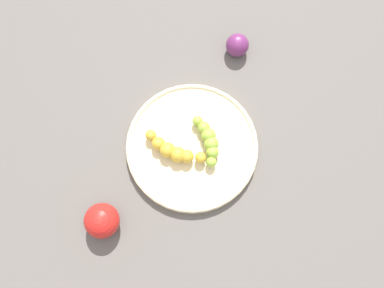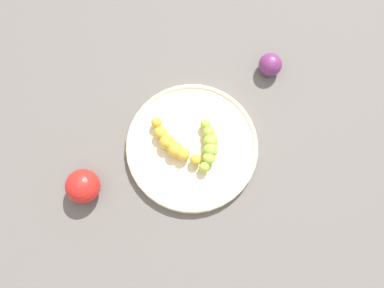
{
  "view_description": "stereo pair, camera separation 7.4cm",
  "coord_description": "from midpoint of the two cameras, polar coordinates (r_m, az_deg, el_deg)",
  "views": [
    {
      "loc": [
        0.08,
        -0.2,
        0.91
      ],
      "look_at": [
        0.0,
        0.0,
        0.04
      ],
      "focal_mm": 40.08,
      "sensor_mm": 36.0,
      "label": 1
    },
    {
      "loc": [
        0.14,
        -0.16,
        0.91
      ],
      "look_at": [
        0.0,
        0.0,
        0.04
      ],
      "focal_mm": 40.08,
      "sensor_mm": 36.0,
      "label": 2
    }
  ],
  "objects": [
    {
      "name": "plum_purple",
      "position": [
        0.99,
        12.5,
        9.93
      ],
      "size": [
        0.05,
        0.05,
        0.05
      ],
      "primitive_type": "sphere",
      "color": "#662659",
      "rests_on": "ground_plane"
    },
    {
      "name": "apple_red",
      "position": [
        0.9,
        -12.08,
        -5.91
      ],
      "size": [
        0.07,
        0.07,
        0.07
      ],
      "primitive_type": "sphere",
      "color": "red",
      "rests_on": "ground_plane"
    },
    {
      "name": "banana_spotted",
      "position": [
        0.9,
        -0.3,
        -0.43
      ],
      "size": [
        0.14,
        0.05,
        0.03
      ],
      "rotation": [
        0.0,
        0.0,
        4.66
      ],
      "color": "gold",
      "rests_on": "fruit_bowl"
    },
    {
      "name": "banana_green",
      "position": [
        0.9,
        4.59,
        -0.6
      ],
      "size": [
        0.08,
        0.09,
        0.03
      ],
      "rotation": [
        0.0,
        0.0,
        0.69
      ],
      "color": "#8CAD38",
      "rests_on": "fruit_bowl"
    },
    {
      "name": "fruit_bowl",
      "position": [
        0.92,
        2.27,
        -0.77
      ],
      "size": [
        0.28,
        0.28,
        0.02
      ],
      "color": "beige",
      "rests_on": "ground_plane"
    },
    {
      "name": "ground_plane",
      "position": [
        0.93,
        2.24,
        -0.94
      ],
      "size": [
        2.4,
        2.4,
        0.0
      ],
      "primitive_type": "plane",
      "color": "#56514C"
    }
  ]
}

